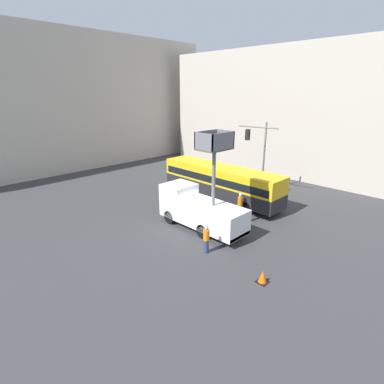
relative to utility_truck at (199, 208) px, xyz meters
name	(u,v)px	position (x,y,z in m)	size (l,w,h in m)	color
ground_plane	(194,226)	(-0.09, 0.46, -1.57)	(120.00, 120.00, 0.00)	#38383A
building_backdrop_far	(44,102)	(-0.09, 26.77, 6.60)	(44.00, 10.00, 16.35)	#BCB2A3
building_backdrop_side	(284,111)	(21.52, 5.76, 5.57)	(10.00, 28.00, 14.28)	#BCB2A3
utility_truck	(199,208)	(0.00, 0.00, 0.00)	(2.23, 6.85, 7.11)	white
city_bus	(221,180)	(5.81, 2.89, 0.24)	(2.59, 12.02, 3.08)	#232328
traffic_light_pole	(259,148)	(9.15, 1.22, 3.02)	(3.99, 3.74, 6.80)	slate
road_worker_near_truck	(206,239)	(-2.22, -2.71, -0.64)	(0.38, 0.38, 1.86)	navy
road_worker_directing	(240,204)	(3.96, -0.69, -0.61)	(0.38, 0.38, 1.91)	navy
traffic_cone_near_truck	(263,277)	(-2.40, -6.87, -1.25)	(0.59, 0.59, 0.68)	black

